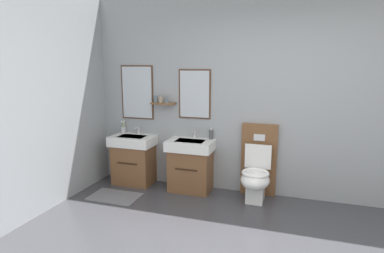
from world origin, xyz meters
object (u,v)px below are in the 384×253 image
Objects in this scene: vanity_sink_left at (134,158)px; soap_dispenser at (211,134)px; vanity_sink_right at (191,164)px; toilet at (257,172)px; toothbrush_cup at (123,129)px.

soap_dispenser is (1.16, 0.16, 0.42)m from vanity_sink_left.
vanity_sink_right is 0.94m from toilet.
vanity_sink_right is 0.52m from soap_dispenser.
toilet reaches higher than vanity_sink_right.
vanity_sink_right is 0.74× the size of toilet.
toilet reaches higher than toothbrush_cup.
toothbrush_cup is (-0.24, 0.15, 0.41)m from vanity_sink_left.
toothbrush_cup is (-2.09, 0.16, 0.42)m from toilet.
soap_dispenser is at bearing 31.45° from vanity_sink_right.
soap_dispenser is at bearing 165.96° from toilet.
vanity_sink_right is at bearing 179.05° from toilet.
toilet is (1.85, -0.02, -0.01)m from vanity_sink_left.
toothbrush_cup is at bearing -179.58° from soap_dispenser.
vanity_sink_left is at bearing -30.75° from toothbrush_cup.
toothbrush_cup is (-1.15, 0.15, 0.41)m from vanity_sink_right.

